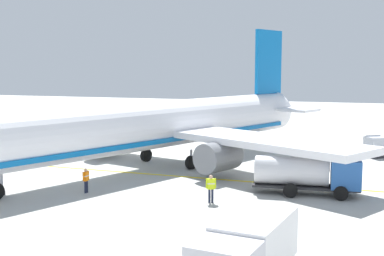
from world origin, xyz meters
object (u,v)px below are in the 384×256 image
object	(u,v)px
service_truck_baggage	(309,173)
cargo_container_mid	(375,147)
crew_loader_left	(211,186)
crew_loader_right	(329,158)
service_truck_fuel	(247,251)
crew_marshaller	(86,178)
airliner_foreground	(160,126)

from	to	relation	value
service_truck_baggage	cargo_container_mid	xyz separation A→B (m)	(16.19, -3.91, -0.47)
crew_loader_left	crew_loader_right	size ratio (longest dim) A/B	0.96
service_truck_fuel	cargo_container_mid	world-z (taller)	service_truck_fuel
service_truck_baggage	crew_loader_left	bearing A→B (deg)	127.63
cargo_container_mid	crew_marshaller	world-z (taller)	cargo_container_mid
crew_marshaller	crew_loader_left	size ratio (longest dim) A/B	0.95
cargo_container_mid	crew_loader_left	bearing A→B (deg)	155.62
service_truck_fuel	service_truck_baggage	bearing A→B (deg)	-1.38
cargo_container_mid	crew_marshaller	distance (m)	27.10
airliner_foreground	service_truck_fuel	bearing A→B (deg)	-149.05
cargo_container_mid	crew_loader_right	world-z (taller)	cargo_container_mid
airliner_foreground	crew_loader_left	distance (m)	12.11
service_truck_baggage	crew_marshaller	size ratio (longest dim) A/B	4.23
service_truck_fuel	service_truck_baggage	distance (m)	15.21
airliner_foreground	service_truck_baggage	world-z (taller)	airliner_foreground
crew_loader_right	service_truck_baggage	bearing A→B (deg)	176.25
service_truck_baggage	crew_loader_right	size ratio (longest dim) A/B	3.87
service_truck_baggage	crew_marshaller	world-z (taller)	service_truck_baggage
service_truck_baggage	cargo_container_mid	size ratio (longest dim) A/B	2.86
service_truck_fuel	cargo_container_mid	xyz separation A→B (m)	(31.40, -4.27, -0.53)
service_truck_fuel	crew_loader_right	size ratio (longest dim) A/B	3.48
cargo_container_mid	crew_loader_right	size ratio (longest dim) A/B	1.36
crew_marshaller	crew_loader_left	world-z (taller)	crew_loader_left
service_truck_fuel	crew_loader_left	bearing A→B (deg)	23.80
airliner_foreground	crew_marshaller	bearing A→B (deg)	174.00
airliner_foreground	crew_loader_left	world-z (taller)	airliner_foreground
service_truck_fuel	crew_marshaller	world-z (taller)	service_truck_fuel
service_truck_fuel	cargo_container_mid	size ratio (longest dim) A/B	2.57
airliner_foreground	crew_marshaller	distance (m)	10.05
cargo_container_mid	crew_marshaller	size ratio (longest dim) A/B	1.48
airliner_foreground	crew_marshaller	world-z (taller)	airliner_foreground
airliner_foreground	service_truck_baggage	distance (m)	13.83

